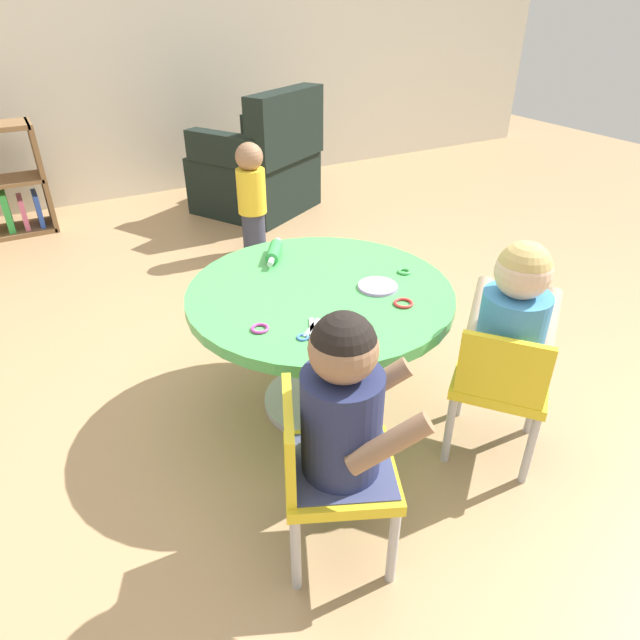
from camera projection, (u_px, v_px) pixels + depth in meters
name	position (u px, v px, depth m)	size (l,w,h in m)	color
ground_plane	(320.00, 402.00, 2.20)	(10.00, 10.00, 0.00)	tan
craft_table	(320.00, 317.00, 2.00)	(0.94, 0.94, 0.51)	silver
child_chair_left	(327.00, 470.00, 1.49)	(0.40, 0.40, 0.54)	#B7B7BC
seated_child_left	(344.00, 404.00, 1.38)	(0.43, 0.39, 0.51)	#3F4772
child_chair_right	(500.00, 383.00, 1.82)	(0.42, 0.42, 0.54)	#B7B7BC
seated_child_right	(513.00, 318.00, 1.73)	(0.44, 0.43, 0.51)	#3F4772
armchair_dark	(260.00, 168.00, 3.95)	(0.96, 0.97, 0.85)	black
toddler_standing	(252.00, 196.00, 3.27)	(0.17, 0.17, 0.67)	#33384C
rolling_pin	(274.00, 252.00, 2.15)	(0.14, 0.21, 0.05)	green
craft_scissors	(310.00, 333.00, 1.69)	(0.12, 0.14, 0.01)	silver
playdough_blob_0	(378.00, 286.00, 1.94)	(0.14, 0.14, 0.01)	#CC99E5
cookie_cutter_0	(260.00, 328.00, 1.71)	(0.06, 0.06, 0.01)	#D83FA5
cookie_cutter_1	(404.00, 272.00, 2.05)	(0.05, 0.05, 0.01)	#4CB259
cookie_cutter_2	(403.00, 303.00, 1.84)	(0.07, 0.07, 0.01)	red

